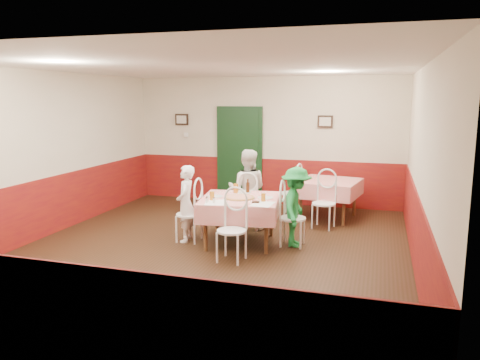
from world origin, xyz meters
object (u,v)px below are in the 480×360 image
(chair_near, at_px, (231,231))
(diner_left, at_px, (186,204))
(pizza, at_px, (240,197))
(glass_c, at_px, (236,188))
(chair_left, at_px, (189,215))
(chair_far, at_px, (247,205))
(beer_bottle, at_px, (248,187))
(glass_b, at_px, (263,197))
(glass_a, at_px, (212,196))
(diner_far, at_px, (247,189))
(chair_second_b, at_px, (324,204))
(wallet, at_px, (256,202))
(chair_right, at_px, (293,218))
(diner_right, at_px, (296,207))
(chair_second_a, at_px, (291,193))
(second_table, at_px, (328,199))
(main_table, at_px, (240,221))

(chair_near, distance_m, diner_left, 1.25)
(pizza, xyz_separation_m, glass_c, (-0.19, 0.40, 0.06))
(chair_left, distance_m, chair_far, 1.20)
(chair_far, height_order, beer_bottle, beer_bottle)
(glass_b, xyz_separation_m, glass_c, (-0.61, 0.51, 0.02))
(chair_near, distance_m, beer_bottle, 1.31)
(glass_a, height_order, diner_far, diner_far)
(glass_b, bearing_deg, chair_left, 178.61)
(chair_near, xyz_separation_m, chair_second_b, (1.07, 2.16, 0.00))
(wallet, bearing_deg, chair_right, 29.96)
(diner_right, bearing_deg, chair_second_a, 10.21)
(second_table, relative_size, chair_left, 1.24)
(main_table, bearing_deg, chair_far, 98.49)
(chair_second_b, height_order, diner_left, diner_left)
(glass_a, bearing_deg, chair_right, 19.32)
(chair_near, bearing_deg, beer_bottle, 99.47)
(main_table, distance_m, chair_near, 0.85)
(chair_left, distance_m, glass_b, 1.32)
(pizza, bearing_deg, chair_second_b, 48.90)
(chair_left, height_order, chair_second_b, same)
(chair_second_b, relative_size, glass_c, 5.76)
(chair_left, bearing_deg, main_table, 98.18)
(main_table, height_order, glass_a, glass_a)
(glass_b, bearing_deg, wallet, -126.78)
(second_table, distance_m, diner_left, 3.04)
(glass_c, bearing_deg, diner_far, 84.86)
(chair_far, xyz_separation_m, chair_second_a, (0.57, 1.23, 0.00))
(chair_second_a, bearing_deg, chair_left, -20.33)
(chair_second_a, distance_m, glass_c, 1.86)
(chair_second_a, xyz_separation_m, glass_c, (-0.62, -1.71, 0.39))
(chair_second_b, xyz_separation_m, glass_c, (-1.37, -0.96, 0.39))
(chair_second_a, distance_m, diner_far, 1.34)
(chair_second_b, bearing_deg, diner_left, -135.16)
(second_table, height_order, chair_second_b, chair_second_b)
(beer_bottle, bearing_deg, chair_second_b, 38.17)
(chair_left, bearing_deg, chair_second_a, 149.37)
(chair_right, height_order, beer_bottle, beer_bottle)
(chair_second_a, distance_m, pizza, 2.18)
(second_table, distance_m, diner_far, 1.80)
(chair_second_a, bearing_deg, chair_far, -14.83)
(chair_near, xyz_separation_m, glass_c, (-0.31, 1.20, 0.39))
(glass_c, bearing_deg, chair_second_a, 70.01)
(beer_bottle, bearing_deg, diner_left, -149.89)
(glass_a, bearing_deg, chair_left, 159.89)
(chair_second_b, height_order, glass_b, chair_second_b)
(glass_a, distance_m, diner_left, 0.58)
(chair_right, relative_size, chair_second_a, 1.00)
(chair_second_a, relative_size, glass_a, 6.62)
(glass_b, xyz_separation_m, diner_far, (-0.56, 1.05, -0.10))
(glass_c, bearing_deg, second_table, 51.26)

